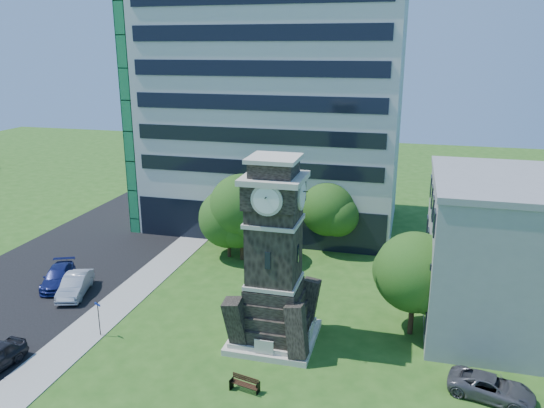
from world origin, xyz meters
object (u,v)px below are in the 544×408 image
(clock_tower, at_px, (274,265))
(park_bench, at_px, (245,383))
(car_east_lot, at_px, (491,387))
(car_street_mid, at_px, (75,285))
(street_sign, at_px, (99,315))
(car_street_north, at_px, (58,277))

(clock_tower, xyz_separation_m, park_bench, (-0.21, -5.60, -4.83))
(car_east_lot, bearing_deg, clock_tower, 91.92)
(car_east_lot, bearing_deg, car_street_mid, 93.82)
(clock_tower, bearing_deg, car_street_mid, 171.41)
(street_sign, bearing_deg, clock_tower, 37.35)
(clock_tower, distance_m, car_street_mid, 17.30)
(car_street_north, xyz_separation_m, street_sign, (7.59, -6.10, 0.81))
(clock_tower, bearing_deg, park_bench, -92.13)
(car_east_lot, xyz_separation_m, street_sign, (-24.23, 0.27, 0.91))
(car_street_mid, bearing_deg, clock_tower, -25.97)
(car_street_north, height_order, car_east_lot, car_street_north)
(clock_tower, xyz_separation_m, street_sign, (-11.26, -2.49, -3.74))
(car_street_north, distance_m, street_sign, 9.77)
(car_east_lot, xyz_separation_m, park_bench, (-13.17, -2.84, -0.18))
(car_street_north, bearing_deg, clock_tower, -33.86)
(car_street_mid, xyz_separation_m, car_east_lot, (29.48, -5.24, -0.16))
(clock_tower, distance_m, street_sign, 12.13)
(car_street_mid, distance_m, park_bench, 18.21)
(car_east_lot, bearing_deg, car_street_north, 92.59)
(park_bench, relative_size, street_sign, 0.67)
(clock_tower, bearing_deg, car_east_lot, -11.98)
(car_street_mid, bearing_deg, car_street_north, 137.01)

